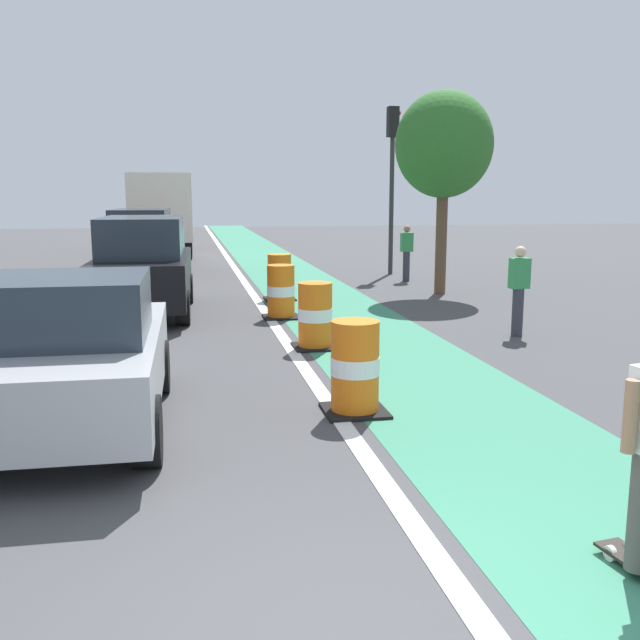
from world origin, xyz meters
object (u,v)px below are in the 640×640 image
at_px(parked_sedan_nearest, 72,355).
at_px(delivery_truck_down_block, 157,210).
at_px(parked_suv_third, 142,242).
at_px(traffic_barrel_mid, 315,316).
at_px(street_tree_sidewalk, 444,146).
at_px(traffic_barrel_back, 281,292).
at_px(pedestrian_waiting, 519,288).
at_px(pedestrian_crossing, 407,251).
at_px(parked_suv_second, 144,265).
at_px(traffic_barrel_front, 355,368).
at_px(traffic_barrel_far, 280,278).
at_px(traffic_light_corner, 392,161).

bearing_deg(parked_sedan_nearest, delivery_truck_down_block, 89.50).
relative_size(parked_suv_third, traffic_barrel_mid, 4.29).
bearing_deg(street_tree_sidewalk, traffic_barrel_mid, -126.83).
xyz_separation_m(delivery_truck_down_block, street_tree_sidewalk, (7.37, -12.91, 1.82)).
distance_m(traffic_barrel_back, pedestrian_waiting, 4.73).
bearing_deg(traffic_barrel_mid, pedestrian_crossing, 63.18).
xyz_separation_m(parked_suv_second, traffic_barrel_front, (2.74, -7.49, -0.50)).
relative_size(parked_suv_second, parked_suv_third, 1.00).
bearing_deg(delivery_truck_down_block, traffic_barrel_far, -76.13).
xyz_separation_m(pedestrian_waiting, street_tree_sidewalk, (0.52, 5.38, 2.80)).
bearing_deg(pedestrian_crossing, traffic_light_corner, 87.39).
relative_size(parked_suv_third, street_tree_sidewalk, 0.94).
height_order(parked_sedan_nearest, traffic_light_corner, traffic_light_corner).
bearing_deg(street_tree_sidewalk, pedestrian_waiting, -95.57).
bearing_deg(pedestrian_crossing, parked_suv_third, 159.63).
distance_m(traffic_barrel_front, street_tree_sidewalk, 10.72).
bearing_deg(street_tree_sidewalk, delivery_truck_down_block, 119.73).
bearing_deg(delivery_truck_down_block, traffic_barrel_front, -82.48).
height_order(parked_suv_third, traffic_barrel_far, parked_suv_third).
bearing_deg(traffic_barrel_back, street_tree_sidewalk, 31.83).
relative_size(parked_suv_third, delivery_truck_down_block, 0.61).
distance_m(traffic_light_corner, pedestrian_crossing, 3.24).
relative_size(delivery_truck_down_block, street_tree_sidewalk, 1.54).
bearing_deg(street_tree_sidewalk, parked_suv_second, -166.32).
distance_m(delivery_truck_down_block, street_tree_sidewalk, 14.98).
bearing_deg(parked_sedan_nearest, traffic_barrel_mid, 47.21).
xyz_separation_m(delivery_truck_down_block, pedestrian_waiting, (6.85, -18.29, -0.98)).
relative_size(parked_sedan_nearest, traffic_barrel_mid, 3.78).
height_order(traffic_barrel_far, street_tree_sidewalk, street_tree_sidewalk).
xyz_separation_m(traffic_barrel_front, delivery_truck_down_block, (-2.92, 22.15, 1.31)).
relative_size(traffic_barrel_front, pedestrian_crossing, 0.68).
height_order(traffic_light_corner, pedestrian_crossing, traffic_light_corner).
xyz_separation_m(parked_suv_third, traffic_barrel_back, (3.18, -8.19, -0.50)).
bearing_deg(traffic_barrel_back, parked_sedan_nearest, -115.69).
bearing_deg(traffic_barrel_front, parked_sedan_nearest, -179.54).
xyz_separation_m(parked_sedan_nearest, traffic_barrel_back, (3.13, 6.51, -0.30)).
xyz_separation_m(traffic_barrel_front, traffic_barrel_back, (0.01, 6.49, 0.00)).
relative_size(traffic_barrel_far, delivery_truck_down_block, 0.14).
bearing_deg(street_tree_sidewalk, traffic_barrel_far, -176.80).
relative_size(traffic_barrel_mid, street_tree_sidewalk, 0.22).
bearing_deg(traffic_barrel_far, traffic_barrel_mid, -91.45).
bearing_deg(traffic_barrel_mid, parked_suv_third, 106.75).
distance_m(parked_suv_second, street_tree_sidewalk, 7.86).
distance_m(traffic_light_corner, pedestrian_waiting, 10.24).
distance_m(parked_suv_second, traffic_barrel_back, 2.97).
xyz_separation_m(traffic_barrel_mid, pedestrian_waiting, (3.74, 0.32, 0.33)).
bearing_deg(traffic_barrel_mid, delivery_truck_down_block, 99.48).
bearing_deg(parked_suv_third, parked_suv_second, -86.61).
distance_m(traffic_barrel_back, pedestrian_crossing, 6.94).
xyz_separation_m(parked_suv_second, pedestrian_crossing, (7.13, 4.37, -0.17)).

